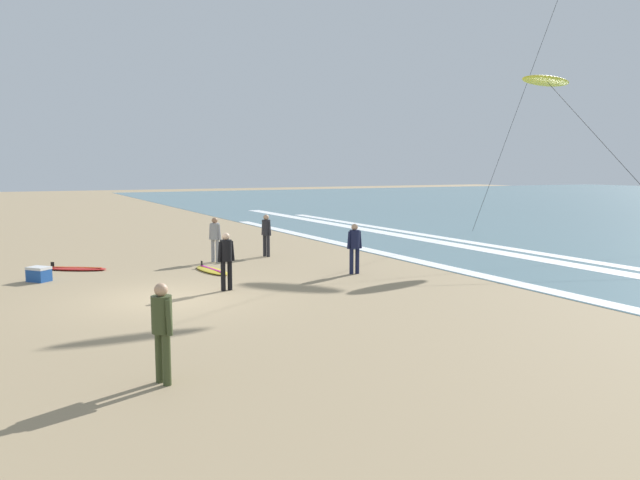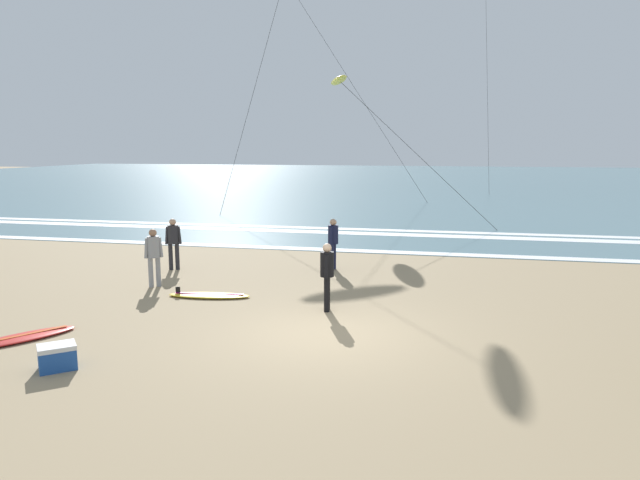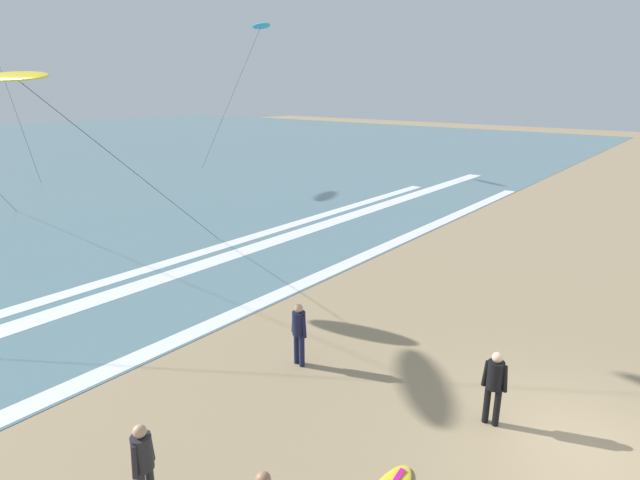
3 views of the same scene
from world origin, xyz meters
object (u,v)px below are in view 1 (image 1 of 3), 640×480
object	(u,v)px
surfer_left_far	(266,231)
surfboard_foreground_flat	(212,270)
surfer_mid_group	(354,244)
surfboard_right_spare	(76,269)
surfer_foreground_main	(215,236)
surfer_background_far	(162,324)
kite_yellow_mid_center	(547,82)
cooler_box	(39,274)
surfer_right_near	(226,256)

from	to	relation	value
surfer_left_far	surfboard_foreground_flat	size ratio (longest dim) A/B	0.74
surfer_mid_group	surfboard_right_spare	world-z (taller)	surfer_mid_group
surfer_mid_group	surfer_foreground_main	world-z (taller)	same
surfboard_foreground_flat	surfer_foreground_main	bearing A→B (deg)	159.24
surfer_background_far	surfboard_right_spare	bearing A→B (deg)	-179.58
surfer_left_far	kite_yellow_mid_center	size ratio (longest dim) A/B	0.20
surfer_left_far	surfboard_right_spare	distance (m)	6.83
kite_yellow_mid_center	surfer_left_far	bearing A→B (deg)	-106.63
surfer_left_far	surfer_foreground_main	bearing A→B (deg)	-77.22
surfboard_right_spare	kite_yellow_mid_center	xyz separation A→B (m)	(3.20, 17.58, 6.72)
cooler_box	surfer_right_near	bearing A→B (deg)	49.71
surfer_background_far	kite_yellow_mid_center	bearing A→B (deg)	117.16
surfer_mid_group	surfer_background_far	size ratio (longest dim) A/B	1.00
surfer_background_far	cooler_box	size ratio (longest dim) A/B	2.11
surfer_background_far	surfer_left_far	bearing A→B (deg)	151.29
surfer_left_far	surfer_foreground_main	size ratio (longest dim) A/B	1.00
cooler_box	kite_yellow_mid_center	bearing A→B (deg)	85.45
surfer_background_far	surfer_right_near	bearing A→B (deg)	153.92
kite_yellow_mid_center	surfer_mid_group	bearing A→B (deg)	-80.62
surfer_right_near	surfer_left_far	xyz separation A→B (m)	(-5.57, 3.44, 0.00)
cooler_box	surfer_mid_group	bearing A→B (deg)	70.93
surfboard_right_spare	cooler_box	distance (m)	2.09
surfer_background_far	surfer_foreground_main	bearing A→B (deg)	158.88
surfer_right_near	surfer_left_far	size ratio (longest dim) A/B	1.00
surfer_mid_group	surfer_foreground_main	size ratio (longest dim) A/B	1.00
surfer_left_far	surfer_background_far	distance (m)	13.91
surfer_left_far	surfer_background_far	bearing A→B (deg)	-28.71
surfboard_right_spare	surfer_left_far	bearing A→B (deg)	90.20
surfer_left_far	surfer_background_far	world-z (taller)	same
surfer_foreground_main	kite_yellow_mid_center	bearing A→B (deg)	78.07
surfer_mid_group	surfer_right_near	bearing A→B (deg)	-80.77
surfboard_foreground_flat	cooler_box	bearing A→B (deg)	-97.18
surfer_foreground_main	surfboard_foreground_flat	size ratio (longest dim) A/B	0.74
surfer_right_near	surfboard_foreground_flat	bearing A→B (deg)	170.00
surfer_left_far	surfer_mid_group	size ratio (longest dim) A/B	1.00
surfer_left_far	cooler_box	world-z (taller)	surfer_left_far
surfer_right_near	surfer_background_far	size ratio (longest dim) A/B	1.00
surfer_left_far	kite_yellow_mid_center	bearing A→B (deg)	73.37
surfboard_foreground_flat	kite_yellow_mid_center	bearing A→B (deg)	86.43
surfboard_right_spare	surfer_background_far	bearing A→B (deg)	0.42
surfer_right_near	surfboard_foreground_flat	xyz separation A→B (m)	(-3.19, 0.56, -0.91)
surfer_background_far	kite_yellow_mid_center	world-z (taller)	kite_yellow_mid_center
surfer_mid_group	surfboard_right_spare	distance (m)	9.22
surfer_right_near	surfboard_right_spare	size ratio (longest dim) A/B	0.77
kite_yellow_mid_center	cooler_box	xyz separation A→B (m)	(-1.49, -18.77, -6.54)
surfer_foreground_main	surfer_background_far	distance (m)	12.56
surfboard_right_spare	cooler_box	world-z (taller)	cooler_box
surfer_right_near	surfboard_foreground_flat	world-z (taller)	surfer_right_near
surfer_mid_group	surfer_background_far	bearing A→B (deg)	-46.37
surfer_left_far	surfer_mid_group	world-z (taller)	same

